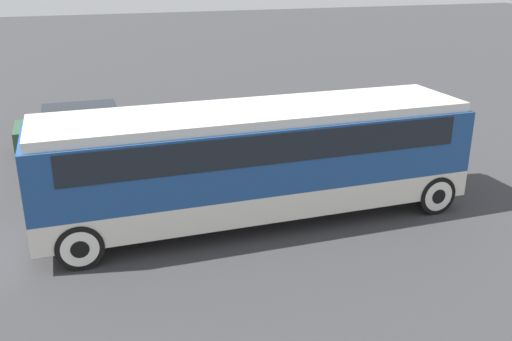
% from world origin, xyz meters
% --- Properties ---
extents(ground_plane, '(120.00, 120.00, 0.00)m').
position_xyz_m(ground_plane, '(0.00, 0.00, 0.00)').
color(ground_plane, '#38383A').
extents(tour_bus, '(10.67, 2.67, 2.88)m').
position_xyz_m(tour_bus, '(0.10, -0.00, 1.74)').
color(tour_bus, silver).
rests_on(tour_bus, ground_plane).
extents(parked_car_near, '(4.21, 1.91, 1.31)m').
position_xyz_m(parked_car_near, '(3.83, 4.83, 0.67)').
color(parked_car_near, silver).
rests_on(parked_car_near, ground_plane).
extents(parked_car_mid, '(4.77, 1.97, 1.44)m').
position_xyz_m(parked_car_mid, '(-3.74, 7.61, 0.72)').
color(parked_car_mid, '#2D5638').
rests_on(parked_car_mid, ground_plane).
extents(parked_car_far, '(4.73, 1.91, 1.39)m').
position_xyz_m(parked_car_far, '(-2.79, 4.72, 0.70)').
color(parked_car_far, black).
rests_on(parked_car_far, ground_plane).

